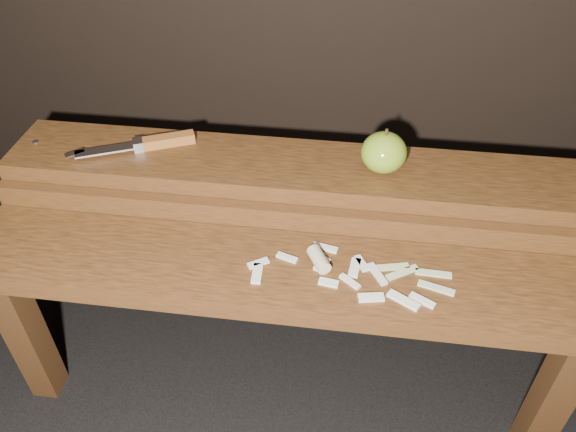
# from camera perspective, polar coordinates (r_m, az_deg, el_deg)

# --- Properties ---
(ground) EXTENTS (60.00, 60.00, 0.00)m
(ground) POSITION_cam_1_polar(r_m,az_deg,el_deg) (1.39, -0.34, -15.88)
(ground) COLOR black
(bench_front_tier) EXTENTS (1.20, 0.20, 0.42)m
(bench_front_tier) POSITION_cam_1_polar(r_m,az_deg,el_deg) (1.07, -0.87, -8.11)
(bench_front_tier) COLOR #39200E
(bench_front_tier) RESTS_ON ground
(bench_rear_tier) EXTENTS (1.20, 0.21, 0.50)m
(bench_rear_tier) POSITION_cam_1_polar(r_m,az_deg,el_deg) (1.19, 0.68, 1.95)
(bench_rear_tier) COLOR #39200E
(bench_rear_tier) RESTS_ON ground
(apple) EXTENTS (0.09, 0.09, 0.09)m
(apple) POSITION_cam_1_polar(r_m,az_deg,el_deg) (1.12, 9.71, 6.38)
(apple) COLOR olive
(apple) RESTS_ON bench_rear_tier
(knife) EXTENTS (0.25, 0.13, 0.02)m
(knife) POSITION_cam_1_polar(r_m,az_deg,el_deg) (1.22, -13.60, 7.24)
(knife) COLOR #975421
(knife) RESTS_ON bench_rear_tier
(apple_scraps) EXTENTS (0.37, 0.15, 0.03)m
(apple_scraps) POSITION_cam_1_polar(r_m,az_deg,el_deg) (1.02, 5.70, -5.44)
(apple_scraps) COLOR beige
(apple_scraps) RESTS_ON bench_front_tier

